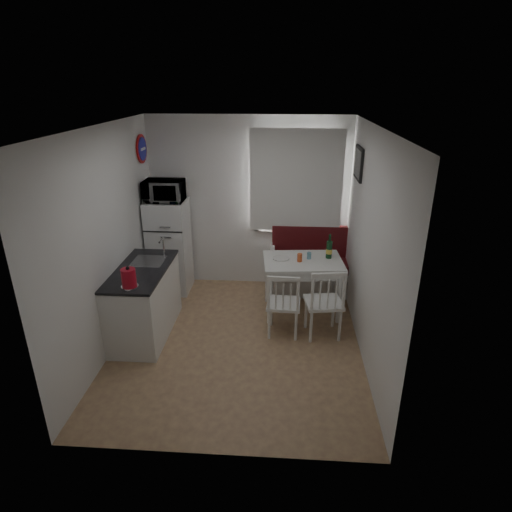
{
  "coord_description": "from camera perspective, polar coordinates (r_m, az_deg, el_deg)",
  "views": [
    {
      "loc": [
        0.54,
        -4.52,
        3.04
      ],
      "look_at": [
        0.19,
        0.5,
        0.97
      ],
      "focal_mm": 30.0,
      "sensor_mm": 36.0,
      "label": 1
    }
  ],
  "objects": [
    {
      "name": "chair_left",
      "position": [
        5.31,
        3.72,
        -5.69
      ],
      "size": [
        0.43,
        0.41,
        0.47
      ],
      "rotation": [
        0.0,
        0.0,
        -0.05
      ],
      "color": "white",
      "rests_on": "floor"
    },
    {
      "name": "fridge",
      "position": [
        6.59,
        -11.45,
        1.27
      ],
      "size": [
        0.57,
        0.57,
        1.43
      ],
      "primitive_type": "cube",
      "color": "white",
      "rests_on": "floor"
    },
    {
      "name": "ceiling",
      "position": [
        4.57,
        -2.97,
        16.85
      ],
      "size": [
        3.0,
        3.5,
        0.02
      ],
      "primitive_type": "cube",
      "color": "white",
      "rests_on": "wall_back"
    },
    {
      "name": "window",
      "position": [
        6.4,
        5.35,
        9.54
      ],
      "size": [
        1.22,
        0.06,
        1.47
      ],
      "primitive_type": "cube",
      "color": "white",
      "rests_on": "wall_back"
    },
    {
      "name": "wall_right",
      "position": [
        4.94,
        14.9,
        0.99
      ],
      "size": [
        0.02,
        3.5,
        2.6
      ],
      "primitive_type": "cube",
      "color": "white",
      "rests_on": "floor"
    },
    {
      "name": "bench",
      "position": [
        6.63,
        7.81,
        -1.93
      ],
      "size": [
        1.39,
        0.53,
        0.99
      ],
      "color": "white",
      "rests_on": "floor"
    },
    {
      "name": "microwave",
      "position": [
        6.29,
        -12.17,
        8.49
      ],
      "size": [
        0.56,
        0.38,
        0.31
      ],
      "primitive_type": "imported",
      "color": "white",
      "rests_on": "fridge"
    },
    {
      "name": "kettle",
      "position": [
        4.9,
        -16.6,
        -2.83
      ],
      "size": [
        0.19,
        0.19,
        0.26
      ],
      "primitive_type": "cylinder",
      "color": "#B30E20",
      "rests_on": "kitchen_counter"
    },
    {
      "name": "wall_sign",
      "position": [
        6.36,
        -14.94,
        13.64
      ],
      "size": [
        0.03,
        0.4,
        0.4
      ],
      "primitive_type": "cylinder",
      "rotation": [
        0.0,
        1.57,
        0.0
      ],
      "color": "#191D99",
      "rests_on": "wall_left"
    },
    {
      "name": "drinking_glass_blue",
      "position": [
        5.84,
        7.09,
        0.06
      ],
      "size": [
        0.06,
        0.06,
        0.09
      ],
      "primitive_type": "cylinder",
      "color": "#6FA6BD",
      "rests_on": "dining_table"
    },
    {
      "name": "wall_front",
      "position": [
        3.32,
        -6.07,
        -9.4
      ],
      "size": [
        3.0,
        0.02,
        2.6
      ],
      "primitive_type": "cube",
      "color": "white",
      "rests_on": "floor"
    },
    {
      "name": "drinking_glass_orange",
      "position": [
        5.74,
        5.84,
        -0.21
      ],
      "size": [
        0.07,
        0.07,
        0.11
      ],
      "primitive_type": "cylinder",
      "color": "#DA5424",
      "rests_on": "dining_table"
    },
    {
      "name": "dining_table",
      "position": [
        5.84,
        6.26,
        -1.34
      ],
      "size": [
        1.12,
        0.83,
        0.79
      ],
      "rotation": [
        0.0,
        0.0,
        0.09
      ],
      "color": "white",
      "rests_on": "floor"
    },
    {
      "name": "chair_right",
      "position": [
        5.31,
        9.16,
        -5.41
      ],
      "size": [
        0.5,
        0.49,
        0.51
      ],
      "rotation": [
        0.0,
        0.0,
        0.14
      ],
      "color": "white",
      "rests_on": "floor"
    },
    {
      "name": "kitchen_counter",
      "position": [
        5.62,
        -14.63,
        -5.78
      ],
      "size": [
        0.62,
        1.32,
        1.16
      ],
      "color": "white",
      "rests_on": "floor"
    },
    {
      "name": "floor",
      "position": [
        5.48,
        -2.42,
        -11.35
      ],
      "size": [
        3.0,
        3.5,
        0.02
      ],
      "primitive_type": "cube",
      "color": "#91684D",
      "rests_on": "ground"
    },
    {
      "name": "picture_frame",
      "position": [
        5.79,
        13.49,
        11.95
      ],
      "size": [
        0.04,
        0.52,
        0.42
      ],
      "primitive_type": "cube",
      "color": "black",
      "rests_on": "wall_right"
    },
    {
      "name": "wall_back",
      "position": [
        6.53,
        -0.95,
        6.95
      ],
      "size": [
        3.0,
        0.02,
        2.6
      ],
      "primitive_type": "cube",
      "color": "white",
      "rests_on": "floor"
    },
    {
      "name": "plate",
      "position": [
        5.82,
        3.34,
        -0.31
      ],
      "size": [
        0.22,
        0.22,
        0.02
      ],
      "primitive_type": "cylinder",
      "color": "white",
      "rests_on": "dining_table"
    },
    {
      "name": "wine_bottle",
      "position": [
        5.86,
        9.75,
        1.27
      ],
      "size": [
        0.08,
        0.08,
        0.34
      ],
      "primitive_type": null,
      "color": "#12381B",
      "rests_on": "dining_table"
    },
    {
      "name": "curtain",
      "position": [
        6.32,
        5.38,
        9.84
      ],
      "size": [
        1.35,
        0.02,
        1.5
      ],
      "primitive_type": "cube",
      "color": "white",
      "rests_on": "wall_back"
    },
    {
      "name": "wall_left",
      "position": [
        5.26,
        -19.14,
        1.78
      ],
      "size": [
        0.02,
        3.5,
        2.6
      ],
      "primitive_type": "cube",
      "color": "white",
      "rests_on": "floor"
    }
  ]
}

